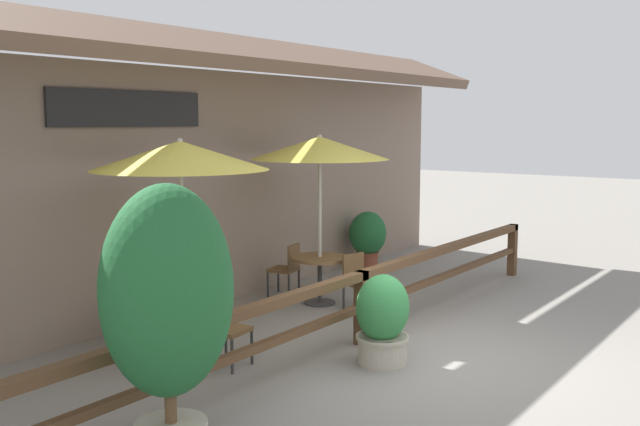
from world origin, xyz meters
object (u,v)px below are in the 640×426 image
at_px(potted_plant_tall_tropical, 168,301).
at_px(dining_table_middle, 320,266).
at_px(chair_near_streetside, 224,325).
at_px(chair_middle_wallside, 287,267).
at_px(patio_umbrella_middle, 320,148).
at_px(dining_table_near, 184,306).
at_px(potted_plant_broad_leaf, 368,236).
at_px(potted_plant_small_flowering, 382,319).
at_px(patio_umbrella_near, 180,156).
at_px(chair_near_wallside, 149,306).
at_px(chair_middle_streetside, 359,279).

bearing_deg(potted_plant_tall_tropical, dining_table_middle, 23.41).
bearing_deg(chair_near_streetside, dining_table_middle, 8.85).
xyz_separation_m(dining_table_middle, chair_middle_wallside, (0.09, 0.73, -0.11)).
bearing_deg(chair_near_streetside, patio_umbrella_middle, 8.85).
xyz_separation_m(dining_table_near, potted_plant_broad_leaf, (5.67, 0.96, 0.03)).
relative_size(chair_near_streetside, potted_plant_small_flowering, 0.81).
xyz_separation_m(chair_middle_wallside, potted_plant_broad_leaf, (2.66, 0.14, 0.14)).
height_order(patio_umbrella_near, potted_plant_broad_leaf, patio_umbrella_near).
bearing_deg(dining_table_near, potted_plant_broad_leaf, 9.61).
bearing_deg(potted_plant_broad_leaf, chair_near_streetside, -163.78).
relative_size(chair_near_wallside, chair_middle_wallside, 1.00).
xyz_separation_m(patio_umbrella_near, dining_table_near, (0.00, 0.00, -1.83)).
bearing_deg(dining_table_near, chair_near_wallside, 86.99).
distance_m(dining_table_near, potted_plant_broad_leaf, 5.75).
relative_size(dining_table_near, chair_near_streetside, 1.03).
xyz_separation_m(chair_middle_streetside, chair_middle_wallside, (0.09, 1.45, 0.00)).
distance_m(chair_middle_wallside, potted_plant_small_flowering, 3.51).
bearing_deg(potted_plant_broad_leaf, potted_plant_small_flowering, -145.68).
bearing_deg(patio_umbrella_near, dining_table_near, 0.00).
bearing_deg(potted_plant_broad_leaf, potted_plant_tall_tropical, -158.62).
bearing_deg(potted_plant_tall_tropical, chair_near_wallside, 52.66).
xyz_separation_m(dining_table_near, dining_table_middle, (2.92, 0.09, 0.00)).
distance_m(dining_table_middle, potted_plant_broad_leaf, 2.88).
relative_size(patio_umbrella_near, patio_umbrella_middle, 1.00).
bearing_deg(dining_table_middle, chair_near_wallside, 168.15).
distance_m(chair_near_wallside, dining_table_middle, 2.95).
bearing_deg(dining_table_near, chair_middle_streetside, -12.28).
bearing_deg(potted_plant_small_flowering, chair_middle_wallside, 57.56).
bearing_deg(chair_near_wallside, chair_near_streetside, 78.17).
xyz_separation_m(chair_near_wallside, potted_plant_broad_leaf, (5.63, 0.26, 0.14)).
height_order(chair_near_wallside, chair_middle_streetside, same).
relative_size(patio_umbrella_near, chair_middle_streetside, 3.07).
height_order(chair_near_wallside, patio_umbrella_middle, patio_umbrella_middle).
height_order(dining_table_middle, chair_middle_wallside, chair_middle_wallside).
height_order(chair_near_wallside, potted_plant_small_flowering, potted_plant_small_flowering).
relative_size(dining_table_near, potted_plant_tall_tropical, 0.38).
bearing_deg(potted_plant_broad_leaf, dining_table_near, -170.39).
xyz_separation_m(dining_table_middle, potted_plant_broad_leaf, (2.75, 0.87, 0.03)).
height_order(patio_umbrella_near, dining_table_middle, patio_umbrella_near).
bearing_deg(dining_table_near, chair_middle_wallside, 15.20).
xyz_separation_m(potted_plant_tall_tropical, potted_plant_small_flowering, (3.21, -0.07, -0.87)).
bearing_deg(potted_plant_tall_tropical, dining_table_near, 44.96).
distance_m(chair_near_wallside, potted_plant_broad_leaf, 5.64).
xyz_separation_m(patio_umbrella_middle, chair_middle_streetside, (-0.00, -0.73, -1.94)).
xyz_separation_m(dining_table_near, chair_middle_streetside, (2.92, -0.64, -0.11)).
bearing_deg(chair_middle_wallside, potted_plant_broad_leaf, 170.40).
height_order(dining_table_near, potted_plant_tall_tropical, potted_plant_tall_tropical).
bearing_deg(potted_plant_small_flowering, chair_near_wallside, 111.05).
relative_size(dining_table_near, potted_plant_small_flowering, 0.83).
bearing_deg(chair_middle_wallside, chair_middle_streetside, 73.83).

